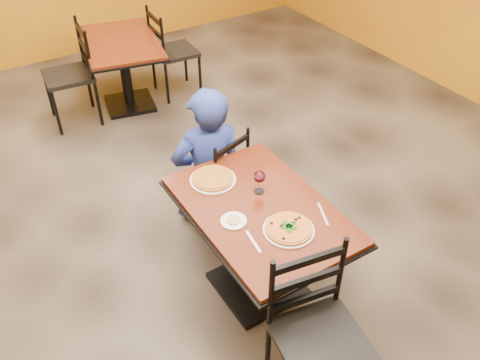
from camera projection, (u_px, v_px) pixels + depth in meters
floor at (223, 243)px, 3.97m from camera, size 7.00×8.00×0.01m
table_main at (260, 230)px, 3.29m from camera, size 0.83×1.23×0.75m
table_second at (123, 59)px, 5.29m from camera, size 0.96×1.25×0.75m
chair_main_near at (321, 343)px, 2.70m from camera, size 0.53×0.53×1.01m
chair_main_far at (216, 176)px, 3.94m from camera, size 0.48×0.48×0.86m
chair_second_left at (68, 76)px, 5.07m from camera, size 0.50×0.50×1.02m
chair_second_right at (175, 52)px, 5.57m from camera, size 0.46×0.46×0.97m
diner at (208, 156)px, 3.90m from camera, size 0.65×0.49×1.16m
plate_main at (289, 230)px, 3.01m from camera, size 0.31×0.31×0.01m
pizza_main at (289, 228)px, 3.00m from camera, size 0.28×0.28×0.02m
plate_far at (213, 180)px, 3.38m from camera, size 0.31×0.31×0.01m
pizza_far at (213, 178)px, 3.37m from camera, size 0.28×0.28×0.02m
side_plate at (234, 221)px, 3.07m from camera, size 0.16×0.16×0.01m
dip at (234, 220)px, 3.07m from camera, size 0.09×0.09×0.01m
wine_glass at (259, 181)px, 3.24m from camera, size 0.08×0.08×0.18m
fork at (253, 242)px, 2.94m from camera, size 0.04×0.19×0.00m
knife at (323, 214)px, 3.13m from camera, size 0.09×0.20×0.00m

